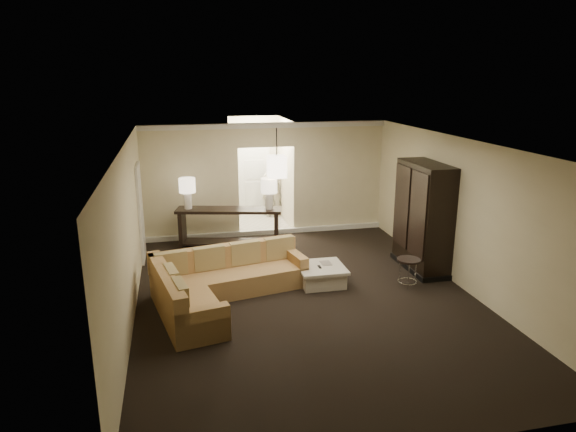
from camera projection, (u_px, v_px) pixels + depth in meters
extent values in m
plane|color=black|center=(307.00, 298.00, 9.30)|extent=(8.00, 8.00, 0.00)
cube|color=beige|center=(266.00, 180.00, 12.68)|extent=(6.00, 0.04, 2.80)
cube|color=beige|center=(408.00, 335.00, 5.16)|extent=(6.00, 0.04, 2.80)
cube|color=beige|center=(128.00, 236.00, 8.29)|extent=(0.04, 8.00, 2.80)
cube|color=beige|center=(463.00, 215.00, 9.55)|extent=(0.04, 8.00, 2.80)
cube|color=silver|center=(308.00, 144.00, 8.55)|extent=(6.00, 8.00, 0.02)
cube|color=silver|center=(266.00, 126.00, 12.28)|extent=(6.00, 0.10, 0.12)
cube|color=silver|center=(267.00, 232.00, 12.99)|extent=(6.00, 0.10, 0.12)
cube|color=white|center=(141.00, 213.00, 11.02)|extent=(0.05, 0.90, 2.10)
cube|color=beige|center=(260.00, 223.00, 14.00)|extent=(1.40, 2.00, 0.01)
cube|color=beige|center=(233.00, 173.00, 13.47)|extent=(0.04, 2.00, 2.80)
cube|color=beige|center=(285.00, 171.00, 13.77)|extent=(0.04, 2.00, 2.80)
cube|color=beige|center=(254.00, 166.00, 14.56)|extent=(1.40, 0.04, 2.80)
cube|color=white|center=(254.00, 178.00, 14.63)|extent=(0.90, 0.05, 2.10)
cube|color=brown|center=(231.00, 282.00, 9.54)|extent=(2.94, 1.40, 0.40)
cube|color=brown|center=(193.00, 316.00, 8.19)|extent=(1.10, 1.46, 0.40)
cube|color=brown|center=(225.00, 256.00, 9.70)|extent=(2.81, 0.79, 0.43)
cube|color=brown|center=(166.00, 284.00, 8.37)|extent=(0.68, 2.26, 0.43)
cube|color=brown|center=(295.00, 266.00, 10.03)|extent=(0.35, 0.87, 0.58)
cube|color=brown|center=(202.00, 326.00, 7.67)|extent=(0.87, 0.35, 0.58)
cube|color=#9E8B54|center=(171.00, 263.00, 9.24)|extent=(0.60, 0.26, 0.43)
cube|color=#9E8B54|center=(209.00, 258.00, 9.52)|extent=(0.60, 0.26, 0.43)
cube|color=#9E8B54|center=(245.00, 253.00, 9.80)|extent=(0.60, 0.26, 0.43)
cube|color=#9E8B54|center=(279.00, 248.00, 10.08)|extent=(0.60, 0.26, 0.43)
cube|color=#9E8B54|center=(172.00, 280.00, 8.50)|extent=(0.26, 0.58, 0.43)
cube|color=#9E8B54|center=(181.00, 295.00, 7.92)|extent=(0.26, 0.58, 0.43)
cube|color=beige|center=(321.00, 276.00, 9.92)|extent=(0.81, 0.81, 0.30)
cube|color=beige|center=(321.00, 268.00, 9.87)|extent=(0.90, 0.90, 0.05)
cube|color=black|center=(319.00, 267.00, 9.81)|extent=(0.05, 0.14, 0.02)
cube|color=beige|center=(326.00, 263.00, 10.02)|extent=(0.20, 0.27, 0.01)
cube|color=black|center=(229.00, 210.00, 11.80)|extent=(2.47, 1.09, 0.07)
cube|color=black|center=(182.00, 229.00, 11.94)|extent=(0.20, 0.50, 0.88)
cube|color=black|center=(276.00, 229.00, 11.92)|extent=(0.20, 0.50, 0.88)
cube|color=black|center=(230.00, 242.00, 12.01)|extent=(2.36, 1.01, 0.04)
cube|color=black|center=(424.00, 217.00, 10.45)|extent=(0.61, 1.48, 2.23)
cube|color=black|center=(418.00, 215.00, 10.00)|extent=(0.03, 0.66, 1.70)
cube|color=black|center=(402.00, 206.00, 10.69)|extent=(0.03, 0.66, 1.70)
cube|color=black|center=(420.00, 266.00, 10.74)|extent=(0.66, 1.55, 0.11)
cylinder|color=black|center=(409.00, 260.00, 9.69)|extent=(0.44, 0.44, 0.04)
torus|color=silver|center=(407.00, 281.00, 9.81)|extent=(0.37, 0.37, 0.02)
cylinder|color=silver|center=(415.00, 272.00, 9.82)|extent=(0.02, 0.02, 0.52)
cylinder|color=silver|center=(400.00, 271.00, 9.87)|extent=(0.02, 0.02, 0.52)
cylinder|color=silver|center=(408.00, 277.00, 9.60)|extent=(0.02, 0.02, 0.52)
cylinder|color=white|center=(188.00, 201.00, 11.75)|extent=(0.18, 0.18, 0.38)
cylinder|color=#F9E1BA|center=(187.00, 185.00, 11.66)|extent=(0.37, 0.37, 0.33)
cylinder|color=white|center=(269.00, 201.00, 11.73)|extent=(0.18, 0.18, 0.38)
cylinder|color=#F9E1BA|center=(269.00, 185.00, 11.64)|extent=(0.37, 0.37, 0.33)
cylinder|color=black|center=(277.00, 142.00, 11.16)|extent=(0.02, 0.02, 0.60)
cube|color=#FFE8C6|center=(277.00, 167.00, 11.31)|extent=(0.38, 0.38, 0.48)
imported|color=beige|center=(272.00, 185.00, 14.41)|extent=(0.67, 0.45, 1.82)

